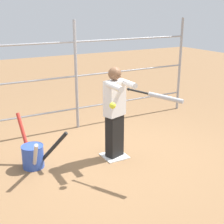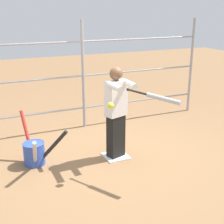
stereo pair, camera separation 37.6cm
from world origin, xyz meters
name	(u,v)px [view 1 (the left image)]	position (x,y,z in m)	size (l,w,h in m)	color
ground_plane	(115,156)	(0.00, 0.00, 0.00)	(24.00, 24.00, 0.00)	olive
home_plate	(115,156)	(0.00, 0.00, 0.01)	(0.40, 0.40, 0.02)	white
fence_backstop	(76,76)	(0.00, -1.60, 1.12)	(5.53, 0.06, 2.23)	#939399
batter	(115,110)	(0.00, 0.02, 0.84)	(0.39, 0.60, 1.56)	black
baseball_bat_swinging	(161,97)	(-0.24, 0.88, 1.26)	(0.45, 0.80, 0.11)	black
softball_in_flight	(113,106)	(0.33, 0.53, 1.12)	(0.10, 0.10, 0.10)	yellow
bat_bucket	(34,155)	(1.32, -0.30, 0.22)	(0.68, 1.06, 0.81)	#3351B2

